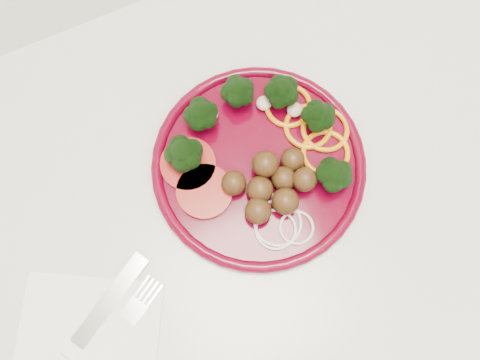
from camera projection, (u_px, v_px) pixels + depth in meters
name	position (u px, v px, depth m)	size (l,w,h in m)	color
counter	(270.00, 232.00, 1.10)	(2.40, 0.60, 0.90)	beige
plate	(260.00, 157.00, 0.65)	(0.26, 0.26, 0.06)	#4D0114
napkin	(86.00, 349.00, 0.60)	(0.16, 0.16, 0.00)	white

